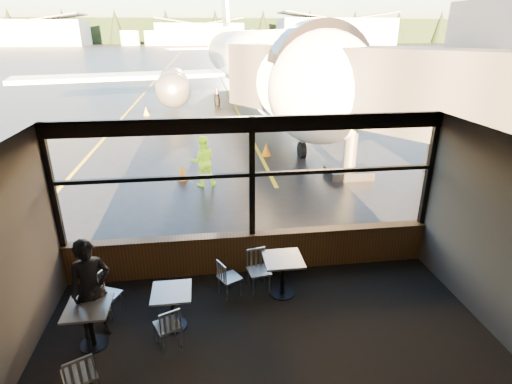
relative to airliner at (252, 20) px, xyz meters
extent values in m
plane|color=black|center=(-2.70, 98.69, -5.84)|extent=(520.00, 520.00, 0.00)
cube|color=black|center=(-2.70, -24.31, -5.83)|extent=(8.00, 6.00, 0.01)
cube|color=#38332D|center=(-2.70, -24.31, -2.34)|extent=(8.00, 6.00, 0.04)
cube|color=#513418|center=(-2.70, -21.31, -5.39)|extent=(8.00, 0.28, 0.90)
cube|color=black|center=(-2.70, -21.31, -2.49)|extent=(8.00, 0.18, 0.30)
cube|color=black|center=(-6.65, -21.31, -3.64)|extent=(0.12, 0.12, 2.60)
cube|color=black|center=(-2.70, -21.31, -3.64)|extent=(0.12, 0.12, 2.60)
cube|color=black|center=(1.25, -21.31, -3.64)|extent=(0.12, 0.12, 2.60)
cube|color=black|center=(-2.70, -21.31, -3.54)|extent=(8.00, 0.10, 0.08)
imported|color=black|center=(-5.69, -23.02, -4.90)|extent=(0.81, 0.68, 1.88)
imported|color=#BFF219|center=(-3.71, -15.67, -4.95)|extent=(0.94, 0.77, 1.77)
cone|color=orange|center=(-0.94, -12.35, -5.55)|extent=(0.41, 0.41, 0.57)
cone|color=#FF6808|center=(-7.26, -2.13, -5.57)|extent=(0.39, 0.39, 0.54)
cylinder|color=silver|center=(-32.70, 160.69, -2.84)|extent=(8.00, 8.00, 6.00)
cylinder|color=silver|center=(-22.70, 160.69, -2.84)|extent=(8.00, 8.00, 6.00)
cylinder|color=silver|center=(-12.70, 160.69, -2.84)|extent=(8.00, 8.00, 6.00)
cube|color=black|center=(-2.70, 188.69, 0.16)|extent=(360.00, 3.00, 12.00)
cone|color=#FC5A07|center=(-4.49, -14.97, -5.56)|extent=(0.41, 0.41, 0.57)
camera|label=1|loc=(-3.67, -29.07, -0.81)|focal=28.00mm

